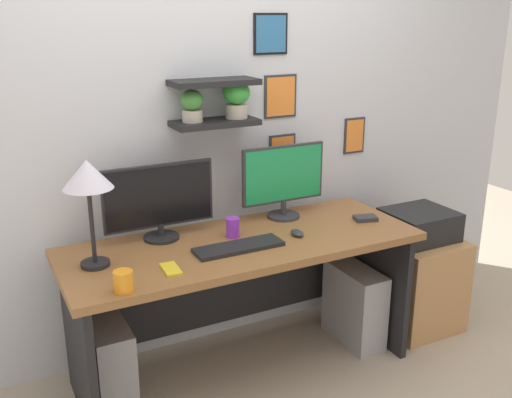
% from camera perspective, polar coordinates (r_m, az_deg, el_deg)
% --- Properties ---
extents(ground_plane, '(8.00, 8.00, 0.00)m').
position_cam_1_polar(ground_plane, '(3.28, -1.20, -16.33)').
color(ground_plane, tan).
extents(back_wall_assembly, '(4.40, 0.24, 2.70)m').
position_cam_1_polar(back_wall_assembly, '(3.15, -4.85, 8.85)').
color(back_wall_assembly, silver).
rests_on(back_wall_assembly, ground).
extents(desk, '(1.79, 0.68, 0.75)m').
position_cam_1_polar(desk, '(3.05, -1.75, -7.28)').
color(desk, brown).
rests_on(desk, ground).
extents(monitor_left, '(0.56, 0.18, 0.38)m').
position_cam_1_polar(monitor_left, '(2.92, -9.46, -0.10)').
color(monitor_left, black).
rests_on(monitor_left, desk).
extents(monitor_right, '(0.49, 0.18, 0.41)m').
position_cam_1_polar(monitor_right, '(3.19, 2.68, 1.98)').
color(monitor_right, '#2D2D33').
rests_on(monitor_right, desk).
extents(keyboard, '(0.44, 0.14, 0.02)m').
position_cam_1_polar(keyboard, '(2.82, -1.70, -4.71)').
color(keyboard, black).
rests_on(keyboard, desk).
extents(computer_mouse, '(0.06, 0.09, 0.03)m').
position_cam_1_polar(computer_mouse, '(2.98, 4.04, -3.33)').
color(computer_mouse, '#2D2D33').
rests_on(computer_mouse, desk).
extents(desk_lamp, '(0.22, 0.22, 0.49)m').
position_cam_1_polar(desk_lamp, '(2.60, -16.13, 1.78)').
color(desk_lamp, black).
rests_on(desk_lamp, desk).
extents(cell_phone, '(0.08, 0.14, 0.01)m').
position_cam_1_polar(cell_phone, '(2.63, -8.32, -6.78)').
color(cell_phone, yellow).
rests_on(cell_phone, desk).
extents(coffee_mug, '(0.08, 0.08, 0.09)m').
position_cam_1_polar(coffee_mug, '(2.45, -12.83, -7.86)').
color(coffee_mug, orange).
rests_on(coffee_mug, desk).
extents(pen_cup, '(0.07, 0.07, 0.10)m').
position_cam_1_polar(pen_cup, '(2.95, -2.27, -2.80)').
color(pen_cup, purple).
rests_on(pen_cup, desk).
extents(scissors_tray, '(0.14, 0.11, 0.02)m').
position_cam_1_polar(scissors_tray, '(3.25, 10.65, -1.86)').
color(scissors_tray, '#2D2D33').
rests_on(scissors_tray, desk).
extents(drawer_cabinet, '(0.44, 0.50, 0.56)m').
position_cam_1_polar(drawer_cabinet, '(3.71, 15.19, -7.72)').
color(drawer_cabinet, tan).
rests_on(drawer_cabinet, ground).
extents(printer, '(0.38, 0.34, 0.17)m').
position_cam_1_polar(printer, '(3.57, 15.66, -2.42)').
color(printer, black).
rests_on(printer, drawer_cabinet).
extents(computer_tower_left, '(0.18, 0.40, 0.42)m').
position_cam_1_polar(computer_tower_left, '(3.04, -14.16, -15.12)').
color(computer_tower_left, '#99999E').
rests_on(computer_tower_left, ground).
extents(computer_tower_right, '(0.18, 0.40, 0.45)m').
position_cam_1_polar(computer_tower_right, '(3.47, 9.59, -10.17)').
color(computer_tower_right, '#99999E').
rests_on(computer_tower_right, ground).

